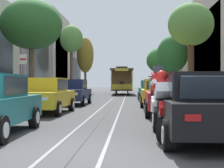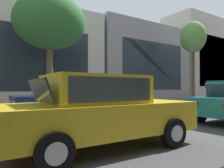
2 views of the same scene
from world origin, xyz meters
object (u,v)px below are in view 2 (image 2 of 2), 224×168
object	(u,v)px
parked_car_yellow_mid_right	(100,111)
street_tree_kerb_left_second	(50,22)
parked_car_navy_mid_left	(64,99)
street_tree_kerb_left_mid	(193,38)

from	to	relation	value
parked_car_yellow_mid_right	street_tree_kerb_left_second	world-z (taller)	street_tree_kerb_left_second
street_tree_kerb_left_second	parked_car_navy_mid_left	bearing A→B (deg)	-3.17
parked_car_navy_mid_left	street_tree_kerb_left_second	world-z (taller)	street_tree_kerb_left_second
parked_car_yellow_mid_right	street_tree_kerb_left_mid	world-z (taller)	street_tree_kerb_left_mid
parked_car_yellow_mid_right	street_tree_kerb_left_second	bearing A→B (deg)	170.53
parked_car_yellow_mid_right	parked_car_navy_mid_left	bearing A→B (deg)	167.36
parked_car_navy_mid_left	street_tree_kerb_left_second	distance (m)	5.01
parked_car_navy_mid_left	parked_car_yellow_mid_right	distance (m)	5.29
street_tree_kerb_left_second	street_tree_kerb_left_mid	bearing A→B (deg)	88.77
parked_car_yellow_mid_right	street_tree_kerb_left_second	distance (m)	9.00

